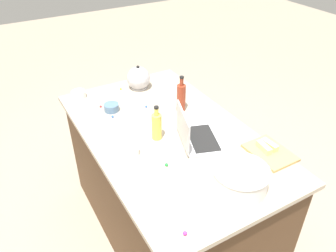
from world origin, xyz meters
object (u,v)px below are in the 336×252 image
object	(u,v)px
bottle_soy	(181,97)
butter_stick_right	(264,147)
ramekin_wide	(132,151)
ramekin_medium	(79,94)
laptop	(195,135)
kettle	(138,78)
bottle_oil	(157,126)
butter_stick_left	(270,145)
ramekin_small	(111,107)
mixing_bowl_large	(241,178)
cutting_board	(270,153)

from	to	relation	value
bottle_soy	butter_stick_right	size ratio (longest dim) A/B	2.33
bottle_soy	ramekin_wide	xyz separation A→B (m)	(-0.28, 0.50, -0.08)
butter_stick_right	ramekin_medium	bearing A→B (deg)	32.01
butter_stick_right	ramekin_wide	world-z (taller)	butter_stick_right
laptop	kettle	xyz separation A→B (m)	(0.80, -0.01, 0.03)
bottle_soy	ramekin_wide	world-z (taller)	bottle_soy
bottle_oil	kettle	bearing A→B (deg)	-16.37
kettle	butter_stick_right	size ratio (longest dim) A/B	1.94
butter_stick_left	ramekin_wide	bearing A→B (deg)	63.02
bottle_oil	butter_stick_right	distance (m)	0.64
bottle_soy	ramekin_wide	distance (m)	0.58
bottle_soy	ramekin_small	world-z (taller)	bottle_soy
butter_stick_right	ramekin_small	size ratio (longest dim) A/B	1.06
mixing_bowl_large	ramekin_small	bearing A→B (deg)	15.30
mixing_bowl_large	kettle	xyz separation A→B (m)	(1.24, -0.03, 0.01)
mixing_bowl_large	bottle_soy	size ratio (longest dim) A/B	1.12
ramekin_small	bottle_soy	bearing A→B (deg)	-118.54
butter_stick_left	kettle	bearing A→B (deg)	16.63
bottle_oil	laptop	bearing A→B (deg)	-129.25
laptop	butter_stick_right	world-z (taller)	laptop
butter_stick_left	butter_stick_right	bearing A→B (deg)	92.10
laptop	bottle_oil	xyz separation A→B (m)	(0.15, 0.18, 0.04)
butter_stick_left	butter_stick_right	world-z (taller)	same
ramekin_small	bottle_oil	bearing A→B (deg)	-164.67
bottle_soy	bottle_oil	world-z (taller)	bottle_soy
bottle_soy	laptop	bearing A→B (deg)	161.26
ramekin_medium	butter_stick_right	bearing A→B (deg)	-147.99
bottle_oil	kettle	size ratio (longest dim) A/B	1.06
laptop	ramekin_wide	bearing A→B (deg)	77.87
laptop	butter_stick_left	xyz separation A→B (m)	(-0.28, -0.33, -0.01)
kettle	ramekin_wide	distance (m)	0.82
bottle_oil	mixing_bowl_large	bearing A→B (deg)	-164.71
mixing_bowl_large	ramekin_wide	size ratio (longest dim) A/B	3.36
laptop	bottle_oil	world-z (taller)	bottle_oil
butter_stick_left	ramekin_small	size ratio (longest dim) A/B	1.06
mixing_bowl_large	ramekin_medium	size ratio (longest dim) A/B	2.82
laptop	kettle	bearing A→B (deg)	-0.76
cutting_board	ramekin_medium	bearing A→B (deg)	32.16
laptop	bottle_soy	distance (m)	0.38
laptop	bottle_soy	world-z (taller)	bottle_soy
ramekin_small	ramekin_wide	xyz separation A→B (m)	(-0.51, 0.08, -0.00)
laptop	bottle_oil	distance (m)	0.24
kettle	butter_stick_right	xyz separation A→B (m)	(-1.08, -0.28, -0.04)
bottle_oil	ramekin_small	world-z (taller)	bottle_oil
kettle	butter_stick_left	xyz separation A→B (m)	(-1.08, -0.32, -0.04)
laptop	ramekin_medium	world-z (taller)	laptop
kettle	ramekin_medium	size ratio (longest dim) A/B	2.10
laptop	ramekin_wide	distance (m)	0.39
kettle	ramekin_medium	xyz separation A→B (m)	(0.08, 0.45, -0.05)
mixing_bowl_large	cutting_board	size ratio (longest dim) A/B	1.05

